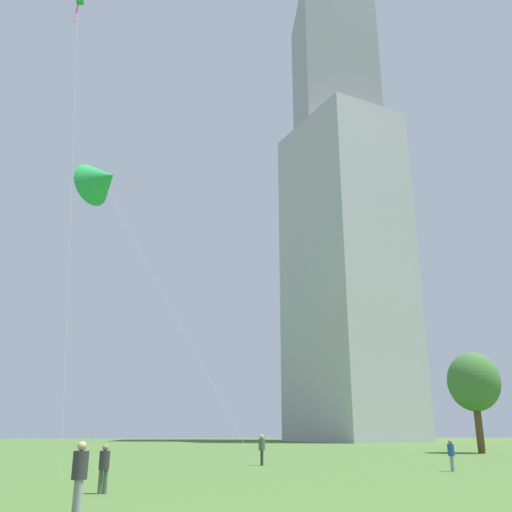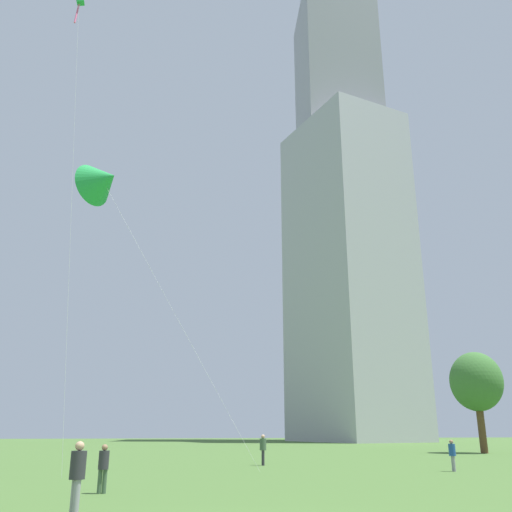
{
  "view_description": "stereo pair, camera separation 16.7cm",
  "coord_description": "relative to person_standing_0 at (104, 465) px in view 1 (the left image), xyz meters",
  "views": [
    {
      "loc": [
        -2.65,
        -12.17,
        2.12
      ],
      "look_at": [
        2.4,
        12.98,
        10.23
      ],
      "focal_mm": 38.63,
      "sensor_mm": 36.0,
      "label": 1
    },
    {
      "loc": [
        -2.49,
        -12.2,
        2.12
      ],
      "look_at": [
        2.4,
        12.98,
        10.23
      ],
      "focal_mm": 38.63,
      "sensor_mm": 36.0,
      "label": 2
    }
  ],
  "objects": [
    {
      "name": "distant_highrise_0",
      "position": [
        40.43,
        80.98,
        31.96
      ],
      "size": [
        23.53,
        27.25,
        65.79
      ],
      "primitive_type": "cube",
      "rotation": [
        0.0,
        0.0,
        0.28
      ],
      "color": "#A8A8AD",
      "rests_on": "ground"
    },
    {
      "name": "kite_flying_3",
      "position": [
        -2.23,
        12.69,
        16.67
      ],
      "size": [
        11.57,
        5.23,
        19.16
      ],
      "color": "silver",
      "rests_on": "ground"
    },
    {
      "name": "distant_highrise_1",
      "position": [
        42.29,
        87.95,
        51.6
      ],
      "size": [
        19.19,
        23.97,
        105.08
      ],
      "primitive_type": "cube",
      "rotation": [
        0.0,
        0.0,
        -0.12
      ],
      "color": "#939399",
      "rests_on": "ground"
    },
    {
      "name": "person_standing_1",
      "position": [
        -0.31,
        -5.31,
        0.12
      ],
      "size": [
        0.41,
        0.41,
        1.83
      ],
      "rotation": [
        0.0,
        0.0,
        5.17
      ],
      "color": "gray",
      "rests_on": "ground"
    },
    {
      "name": "park_tree_0",
      "position": [
        33.03,
        28.66,
        5.64
      ],
      "size": [
        5.0,
        5.0,
        9.49
      ],
      "color": "brown",
      "rests_on": "ground"
    },
    {
      "name": "person_standing_0",
      "position": [
        0.0,
        0.0,
        0.0
      ],
      "size": [
        0.36,
        0.36,
        1.63
      ],
      "rotation": [
        0.0,
        0.0,
        3.15
      ],
      "color": "#3F593F",
      "rests_on": "ground"
    },
    {
      "name": "person_standing_2",
      "position": [
        17.65,
        7.44,
        -0.01
      ],
      "size": [
        0.36,
        0.36,
        1.61
      ],
      "rotation": [
        0.0,
        0.0,
        1.37
      ],
      "color": "gray",
      "rests_on": "ground"
    },
    {
      "name": "person_standing_3",
      "position": [
        8.73,
        14.47,
        0.12
      ],
      "size": [
        0.41,
        0.41,
        1.83
      ],
      "rotation": [
        0.0,
        0.0,
        4.61
      ],
      "color": "#2D2D33",
      "rests_on": "ground"
    }
  ]
}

